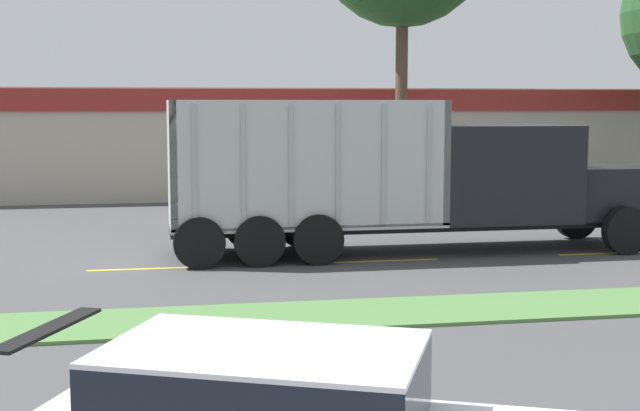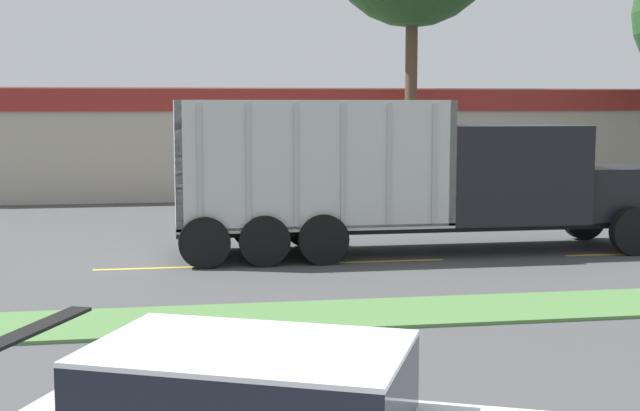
% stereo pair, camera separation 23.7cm
% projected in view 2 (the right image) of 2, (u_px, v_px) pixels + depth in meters
% --- Properties ---
extents(grass_verge, '(120.00, 2.00, 0.06)m').
position_uv_depth(grass_verge, '(351.00, 314.00, 14.94)').
color(grass_verge, '#517F42').
rests_on(grass_verge, ground_plane).
extents(centre_line_4, '(2.40, 0.14, 0.01)m').
position_uv_depth(centre_line_4, '(149.00, 268.00, 19.27)').
color(centre_line_4, yellow).
rests_on(centre_line_4, ground_plane).
extents(centre_line_5, '(2.40, 0.14, 0.01)m').
position_uv_depth(centre_line_5, '(392.00, 261.00, 20.17)').
color(centre_line_5, yellow).
rests_on(centre_line_5, ground_plane).
extents(centre_line_6, '(2.40, 0.14, 0.01)m').
position_uv_depth(centre_line_6, '(613.00, 254.00, 21.06)').
color(centre_line_6, yellow).
rests_on(centre_line_6, ground_plane).
extents(dump_truck_lead, '(11.73, 2.85, 3.63)m').
position_uv_depth(dump_truck_lead, '(458.00, 183.00, 21.38)').
color(dump_truck_lead, black).
rests_on(dump_truck_lead, ground_plane).
extents(store_building_backdrop, '(33.78, 12.10, 4.14)m').
position_uv_depth(store_building_backdrop, '(346.00, 138.00, 39.15)').
color(store_building_backdrop, '#BCB29E').
rests_on(store_building_backdrop, ground_plane).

